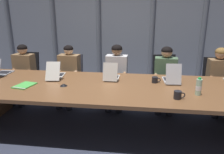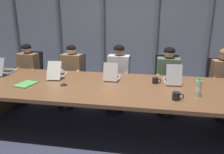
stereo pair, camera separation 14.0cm
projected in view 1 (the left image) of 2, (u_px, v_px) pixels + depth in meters
The scene contains 22 objects.
ground_plane at pixel (109, 129), 3.42m from camera, with size 14.47×14.47×0.00m, color #383D51.
conference_table at pixel (109, 94), 3.24m from camera, with size 4.45×1.37×0.72m.
curtain_backdrop at pixel (123, 26), 5.35m from camera, with size 7.23×0.17×2.80m.
laptop_left_end at pixel (0, 72), 3.72m from camera, with size 0.25×0.45×0.30m.
laptop_left_mid at pixel (56, 74), 3.58m from camera, with size 0.27×0.50×0.29m.
laptop_center at pixel (112, 76), 3.49m from camera, with size 0.23×0.38×0.29m.
laptop_right_mid at pixel (171, 78), 3.35m from camera, with size 0.25×0.42×0.31m.
office_chair_left_end at pixel (27, 82), 4.56m from camera, with size 0.60×0.60×0.95m.
office_chair_left_mid at pixel (71, 84), 4.44m from camera, with size 0.60×0.60×0.92m.
office_chair_center at pixel (115, 86), 4.33m from camera, with size 0.60×0.60×0.91m.
office_chair_right_mid at pixel (165, 87), 4.21m from camera, with size 0.60×0.61×0.96m.
office_chair_right_end at pixel (215, 90), 4.10m from camera, with size 0.60×0.60×0.93m.
person_left_end at pixel (22, 70), 4.32m from camera, with size 0.44×0.57×1.14m.
person_left_mid at pixel (68, 72), 4.20m from camera, with size 0.43×0.56×1.14m.
person_center at pixel (116, 72), 4.09m from camera, with size 0.42×0.56×1.17m.
person_right_mid at pixel (165, 74), 3.98m from camera, with size 0.44×0.57×1.16m.
person_right_end at pixel (220, 76), 3.86m from camera, with size 0.39×0.55×1.16m.
water_bottle_secondary at pixel (199, 87), 2.83m from camera, with size 0.08×0.08×0.24m.
coffee_mug_near at pixel (155, 80), 3.32m from camera, with size 0.13×0.09×0.09m.
coffee_mug_far at pixel (178, 95), 2.72m from camera, with size 0.14×0.09×0.10m.
conference_mic_left_side at pixel (64, 85), 3.19m from camera, with size 0.11×0.11×0.04m, color black.
spiral_notepad at pixel (24, 85), 3.19m from camera, with size 0.28×0.34×0.03m.
Camera 1 is at (0.44, -3.00, 1.78)m, focal length 35.21 mm.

